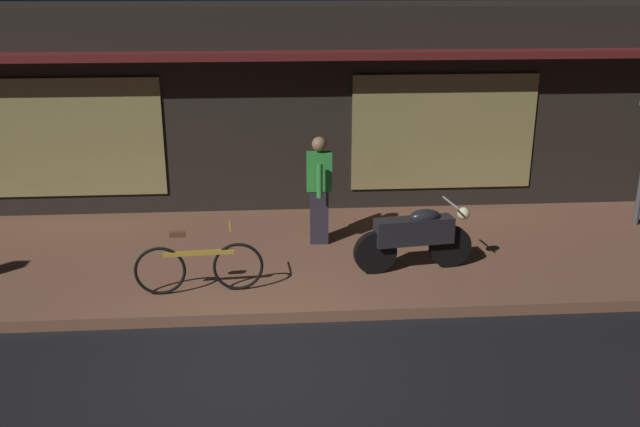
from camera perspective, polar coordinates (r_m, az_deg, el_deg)
ground_plane at (r=7.89m, az=-5.09°, el=-12.40°), size 60.00×60.00×0.00m
sidewalk_slab at (r=10.54m, az=-4.92°, el=-3.56°), size 18.00×4.00×0.15m
storefront_building at (r=13.33m, az=-5.01°, el=8.96°), size 18.00×3.30×3.60m
motorcycle at (r=9.80m, az=7.83°, el=-1.84°), size 1.70×0.56×0.97m
bicycle_parked at (r=9.20m, az=-9.83°, el=-4.30°), size 1.66×0.42×0.91m
person_bystander at (r=10.58m, az=-0.07°, el=2.08°), size 0.39×0.61×1.67m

